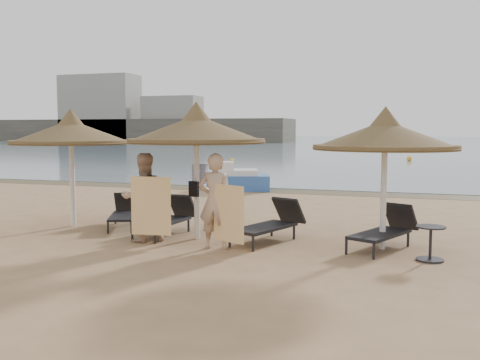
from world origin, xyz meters
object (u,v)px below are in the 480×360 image
object	(u,v)px
palapa_left	(71,133)
pedal_boat	(237,180)
palapa_center	(196,130)
side_table	(430,244)
lounger_far_left	(124,212)
person_left	(143,190)
palapa_right	(385,136)
lounger_near_left	(169,217)
person_right	(215,194)
lounger_near_right	(272,223)
lounger_far_right	(386,229)

from	to	relation	value
palapa_left	pedal_boat	xyz separation A→B (m)	(1.41, 8.30, -1.83)
palapa_center	side_table	bearing A→B (deg)	-6.40
lounger_far_left	person_left	world-z (taller)	person_left
palapa_right	person_left	size ratio (longest dim) A/B	1.31
lounger_near_left	pedal_boat	size ratio (longest dim) A/B	0.72
palapa_right	lounger_near_left	xyz separation A→B (m)	(-4.59, 0.10, -1.82)
lounger_far_left	side_table	distance (m)	6.99
lounger_near_left	palapa_right	bearing A→B (deg)	4.69
palapa_center	palapa_right	bearing A→B (deg)	2.92
palapa_right	person_right	bearing A→B (deg)	-162.35
palapa_center	side_table	xyz separation A→B (m)	(4.64, -0.52, -2.01)
lounger_near_right	lounger_far_left	bearing A→B (deg)	-167.63
lounger_near_right	palapa_center	bearing A→B (deg)	-149.57
lounger_far_left	person_right	world-z (taller)	person_right
palapa_right	person_left	bearing A→B (deg)	-170.44
palapa_center	lounger_far_right	xyz separation A→B (m)	(3.85, 0.30, -1.92)
person_left	lounger_far_left	bearing A→B (deg)	-89.91
side_table	person_left	size ratio (longest dim) A/B	0.29
lounger_far_left	person_left	size ratio (longest dim) A/B	0.84
lounger_far_right	person_right	size ratio (longest dim) A/B	0.90
palapa_left	palapa_right	size ratio (longest dim) A/B	1.02
lounger_near_left	person_left	world-z (taller)	person_left
palapa_right	pedal_boat	distance (m)	10.47
lounger_near_left	person_left	xyz separation A→B (m)	(-0.14, -0.89, 0.69)
lounger_far_right	person_right	world-z (taller)	person_right
palapa_center	person_left	bearing A→B (deg)	-147.28
person_right	lounger_near_right	bearing A→B (deg)	-132.52
palapa_center	lounger_far_right	distance (m)	4.31
palapa_center	person_right	world-z (taller)	palapa_center
lounger_far_right	palapa_left	bearing A→B (deg)	-156.81
lounger_near_right	pedal_boat	xyz separation A→B (m)	(-3.53, 8.48, 0.02)
person_left	pedal_boat	xyz separation A→B (m)	(-1.03, 9.36, -0.66)
palapa_left	lounger_far_left	distance (m)	2.24
palapa_left	side_table	size ratio (longest dim) A/B	4.56
lounger_far_right	palapa_center	bearing A→B (deg)	-151.14
palapa_right	lounger_far_left	xyz separation A→B (m)	(-6.01, 0.63, -1.85)
side_table	person_left	xyz separation A→B (m)	(-5.58, -0.08, 0.77)
palapa_left	palapa_right	world-z (taller)	palapa_left
palapa_left	person_left	xyz separation A→B (m)	(2.44, -1.06, -1.17)
lounger_far_right	lounger_far_left	bearing A→B (deg)	-160.51
lounger_near_left	lounger_near_right	world-z (taller)	lounger_near_right
lounger_far_right	lounger_near_right	bearing A→B (deg)	-154.81
palapa_right	palapa_left	bearing A→B (deg)	177.93
palapa_right	lounger_far_left	bearing A→B (deg)	174.05
palapa_left	pedal_boat	distance (m)	8.62
palapa_center	lounger_near_left	distance (m)	2.11
lounger_far_left	person_right	size ratio (longest dim) A/B	0.82
lounger_near_left	pedal_boat	world-z (taller)	pedal_boat
side_table	person_left	world-z (taller)	person_left
lounger_near_right	side_table	world-z (taller)	lounger_near_right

